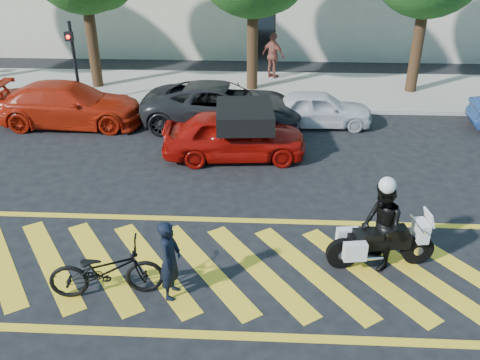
{
  "coord_description": "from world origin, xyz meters",
  "views": [
    {
      "loc": [
        0.55,
        -8.5,
        6.55
      ],
      "look_at": [
        0.01,
        2.0,
        1.05
      ],
      "focal_mm": 38.0,
      "sensor_mm": 36.0,
      "label": 1
    }
  ],
  "objects_px": {
    "officer_moto": "(381,226)",
    "parked_mid_left": "(222,106)",
    "bicycle": "(106,270)",
    "red_convertible": "(234,135)",
    "parked_left": "(69,104)",
    "parked_mid_right": "(319,109)",
    "officer_bike": "(170,260)",
    "police_motorcycle": "(379,243)"
  },
  "relations": [
    {
      "from": "officer_bike",
      "to": "parked_left",
      "type": "bearing_deg",
      "value": 36.58
    },
    {
      "from": "bicycle",
      "to": "red_convertible",
      "type": "xyz_separation_m",
      "value": [
        2.05,
        6.4,
        0.16
      ]
    },
    {
      "from": "police_motorcycle",
      "to": "parked_left",
      "type": "distance_m",
      "value": 11.94
    },
    {
      "from": "bicycle",
      "to": "red_convertible",
      "type": "height_order",
      "value": "red_convertible"
    },
    {
      "from": "parked_mid_left",
      "to": "bicycle",
      "type": "bearing_deg",
      "value": 173.82
    },
    {
      "from": "police_motorcycle",
      "to": "parked_left",
      "type": "bearing_deg",
      "value": 131.98
    },
    {
      "from": "police_motorcycle",
      "to": "red_convertible",
      "type": "distance_m",
      "value": 6.17
    },
    {
      "from": "bicycle",
      "to": "police_motorcycle",
      "type": "distance_m",
      "value": 5.5
    },
    {
      "from": "parked_mid_left",
      "to": "parked_mid_right",
      "type": "xyz_separation_m",
      "value": [
        3.32,
        0.26,
        -0.14
      ]
    },
    {
      "from": "parked_left",
      "to": "parked_mid_left",
      "type": "height_order",
      "value": "parked_mid_left"
    },
    {
      "from": "parked_mid_left",
      "to": "officer_bike",
      "type": "bearing_deg",
      "value": -178.35
    },
    {
      "from": "officer_moto",
      "to": "parked_mid_left",
      "type": "bearing_deg",
      "value": -161.69
    },
    {
      "from": "officer_bike",
      "to": "red_convertible",
      "type": "relative_size",
      "value": 0.39
    },
    {
      "from": "red_convertible",
      "to": "parked_mid_right",
      "type": "bearing_deg",
      "value": -49.31
    },
    {
      "from": "parked_left",
      "to": "parked_mid_right",
      "type": "height_order",
      "value": "parked_left"
    },
    {
      "from": "bicycle",
      "to": "parked_mid_left",
      "type": "bearing_deg",
      "value": -18.82
    },
    {
      "from": "bicycle",
      "to": "parked_mid_right",
      "type": "xyz_separation_m",
      "value": [
        4.8,
        9.18,
        0.05
      ]
    },
    {
      "from": "officer_moto",
      "to": "parked_mid_left",
      "type": "height_order",
      "value": "officer_moto"
    },
    {
      "from": "officer_bike",
      "to": "bicycle",
      "type": "relative_size",
      "value": 0.76
    },
    {
      "from": "police_motorcycle",
      "to": "red_convertible",
      "type": "xyz_separation_m",
      "value": [
        -3.32,
        5.2,
        0.18
      ]
    },
    {
      "from": "parked_mid_left",
      "to": "red_convertible",
      "type": "bearing_deg",
      "value": -164.05
    },
    {
      "from": "police_motorcycle",
      "to": "parked_mid_left",
      "type": "xyz_separation_m",
      "value": [
        -3.88,
        7.72,
        0.21
      ]
    },
    {
      "from": "red_convertible",
      "to": "parked_mid_left",
      "type": "height_order",
      "value": "parked_mid_left"
    },
    {
      "from": "officer_bike",
      "to": "parked_mid_right",
      "type": "xyz_separation_m",
      "value": [
        3.57,
        9.14,
        -0.2
      ]
    },
    {
      "from": "red_convertible",
      "to": "parked_mid_left",
      "type": "relative_size",
      "value": 0.79
    },
    {
      "from": "police_motorcycle",
      "to": "parked_mid_left",
      "type": "bearing_deg",
      "value": 108.39
    },
    {
      "from": "officer_moto",
      "to": "red_convertible",
      "type": "distance_m",
      "value": 6.15
    },
    {
      "from": "officer_bike",
      "to": "officer_moto",
      "type": "relative_size",
      "value": 0.86
    },
    {
      "from": "parked_left",
      "to": "parked_mid_right",
      "type": "distance_m",
      "value": 8.63
    },
    {
      "from": "red_convertible",
      "to": "parked_mid_right",
      "type": "xyz_separation_m",
      "value": [
        2.75,
        2.78,
        -0.11
      ]
    },
    {
      "from": "red_convertible",
      "to": "parked_mid_right",
      "type": "height_order",
      "value": "red_convertible"
    },
    {
      "from": "bicycle",
      "to": "parked_left",
      "type": "relative_size",
      "value": 0.42
    },
    {
      "from": "officer_moto",
      "to": "parked_mid_right",
      "type": "height_order",
      "value": "officer_moto"
    },
    {
      "from": "police_motorcycle",
      "to": "officer_moto",
      "type": "xyz_separation_m",
      "value": [
        -0.02,
        0.01,
        0.4
      ]
    },
    {
      "from": "bicycle",
      "to": "police_motorcycle",
      "type": "bearing_deg",
      "value": -86.76
    },
    {
      "from": "police_motorcycle",
      "to": "red_convertible",
      "type": "relative_size",
      "value": 0.54
    },
    {
      "from": "bicycle",
      "to": "officer_moto",
      "type": "relative_size",
      "value": 1.13
    },
    {
      "from": "bicycle",
      "to": "parked_mid_right",
      "type": "relative_size",
      "value": 0.59
    },
    {
      "from": "police_motorcycle",
      "to": "red_convertible",
      "type": "bearing_deg",
      "value": 114.22
    },
    {
      "from": "parked_left",
      "to": "parked_mid_left",
      "type": "xyz_separation_m",
      "value": [
        5.3,
        0.09,
        0.02
      ]
    },
    {
      "from": "bicycle",
      "to": "red_convertible",
      "type": "distance_m",
      "value": 6.72
    },
    {
      "from": "officer_bike",
      "to": "red_convertible",
      "type": "distance_m",
      "value": 6.41
    }
  ]
}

